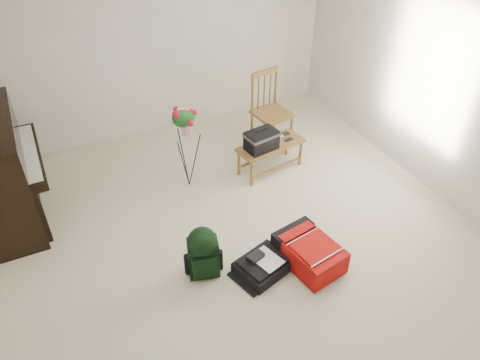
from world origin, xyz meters
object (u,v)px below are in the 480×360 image
green_backpack (203,251)px  bench (264,141)px  piano (3,173)px  dining_chair (271,111)px  red_suitcase (307,249)px  flower_stand (186,148)px  black_duffel (263,265)px

green_backpack → bench: bearing=58.4°
piano → green_backpack: piano is taller
piano → dining_chair: 3.38m
bench → red_suitcase: 1.63m
dining_chair → red_suitcase: (-0.73, -2.15, -0.36)m
piano → dining_chair: piano is taller
flower_stand → red_suitcase: bearing=-49.8°
black_duffel → green_backpack: (-0.56, 0.22, 0.25)m
bench → red_suitcase: bearing=-110.5°
bench → dining_chair: bearing=45.2°
piano → dining_chair: size_ratio=1.43×
dining_chair → green_backpack: 2.56m
piano → red_suitcase: (2.65, -2.06, -0.44)m
bench → dining_chair: (0.41, 0.58, 0.03)m
green_backpack → flower_stand: 1.50m
green_backpack → dining_chair: bearing=61.4°
bench → flower_stand: 0.98m
red_suitcase → black_duffel: (-0.47, 0.07, -0.08)m
dining_chair → green_backpack: dining_chair is taller
dining_chair → black_duffel: bearing=-127.7°
dining_chair → flower_stand: size_ratio=0.92×
bench → black_duffel: (-0.78, -1.50, -0.40)m
black_duffel → green_backpack: 0.65m
black_duffel → green_backpack: size_ratio=1.04×
bench → dining_chair: size_ratio=0.88×
black_duffel → flower_stand: 1.73m
red_suitcase → black_duffel: size_ratio=1.23×
dining_chair → green_backpack: bearing=-141.1°
piano → bench: (2.97, -0.49, -0.12)m
red_suitcase → flower_stand: bearing=100.3°
red_suitcase → green_backpack: 1.08m
dining_chair → green_backpack: size_ratio=1.76×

